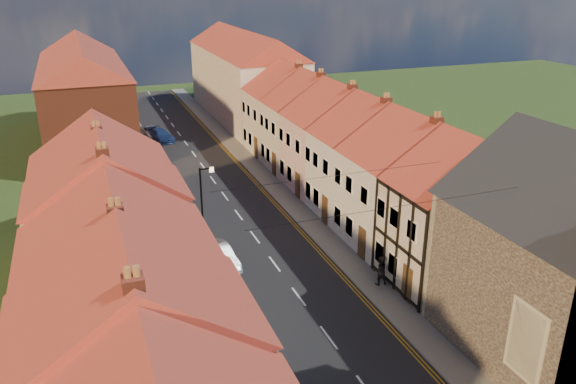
% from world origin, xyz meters
% --- Properties ---
extents(road, '(7.00, 90.00, 0.02)m').
position_xyz_m(road, '(0.00, 30.00, 0.01)').
color(road, black).
rests_on(road, ground).
extents(pavement_left, '(1.80, 90.00, 0.12)m').
position_xyz_m(pavement_left, '(-4.40, 30.00, 0.06)').
color(pavement_left, slate).
rests_on(pavement_left, ground).
extents(pavement_right, '(1.80, 90.00, 0.12)m').
position_xyz_m(pavement_right, '(4.40, 30.00, 0.06)').
color(pavement_right, slate).
rests_on(pavement_right, ground).
extents(cottage_r_tudor, '(8.30, 5.20, 9.00)m').
position_xyz_m(cottage_r_tudor, '(9.27, 12.70, 4.47)').
color(cottage_r_tudor, beige).
rests_on(cottage_r_tudor, ground).
extents(cottage_r_white_near, '(8.30, 6.00, 9.00)m').
position_xyz_m(cottage_r_white_near, '(9.30, 18.10, 4.47)').
color(cottage_r_white_near, silver).
rests_on(cottage_r_white_near, ground).
extents(cottage_r_cream_mid, '(8.30, 5.20, 9.00)m').
position_xyz_m(cottage_r_cream_mid, '(9.30, 23.50, 4.48)').
color(cottage_r_cream_mid, silver).
rests_on(cottage_r_cream_mid, ground).
extents(cottage_r_pink, '(8.30, 6.00, 9.00)m').
position_xyz_m(cottage_r_pink, '(9.30, 28.90, 4.47)').
color(cottage_r_pink, '#F8CBC4').
rests_on(cottage_r_pink, ground).
extents(cottage_r_white_far, '(8.30, 5.20, 9.00)m').
position_xyz_m(cottage_r_white_far, '(9.30, 34.30, 4.48)').
color(cottage_r_white_far, beige).
rests_on(cottage_r_white_far, ground).
extents(cottage_r_cream_far, '(8.30, 6.00, 9.00)m').
position_xyz_m(cottage_r_cream_far, '(9.30, 39.70, 4.47)').
color(cottage_r_cream_far, beige).
rests_on(cottage_r_cream_far, ground).
extents(cottage_l_cream, '(8.30, 6.30, 9.10)m').
position_xyz_m(cottage_l_cream, '(-9.30, 5.55, 4.52)').
color(cottage_l_cream, beige).
rests_on(cottage_l_cream, ground).
extents(cottage_l_white, '(8.30, 6.90, 8.80)m').
position_xyz_m(cottage_l_white, '(-9.30, 11.95, 4.37)').
color(cottage_l_white, silver).
rests_on(cottage_l_white, ground).
extents(cottage_l_brick_mid, '(8.30, 5.70, 9.10)m').
position_xyz_m(cottage_l_brick_mid, '(-9.30, 18.05, 4.53)').
color(cottage_l_brick_mid, silver).
rests_on(cottage_l_brick_mid, ground).
extents(cottage_l_pink, '(8.30, 6.30, 8.80)m').
position_xyz_m(cottage_l_pink, '(-9.30, 23.85, 4.37)').
color(cottage_l_pink, '#F8CBC4').
rests_on(cottage_l_pink, ground).
extents(block_right_far, '(8.30, 24.20, 10.50)m').
position_xyz_m(block_right_far, '(9.30, 55.00, 5.29)').
color(block_right_far, beige).
rests_on(block_right_far, ground).
extents(block_left_far, '(8.30, 24.20, 10.50)m').
position_xyz_m(block_left_far, '(-9.30, 50.00, 5.29)').
color(block_left_far, brown).
rests_on(block_left_far, ground).
extents(lamppost, '(0.88, 0.15, 6.00)m').
position_xyz_m(lamppost, '(-3.81, 20.00, 3.54)').
color(lamppost, black).
rests_on(lamppost, pavement_left).
extents(car_mid, '(1.94, 4.05, 1.28)m').
position_xyz_m(car_mid, '(-3.20, 19.08, 0.64)').
color(car_mid, gray).
rests_on(car_mid, ground).
extents(car_far, '(2.80, 4.48, 1.21)m').
position_xyz_m(car_far, '(-2.27, 47.85, 0.61)').
color(car_far, navy).
rests_on(car_far, ground).
extents(car_distant, '(2.48, 4.29, 1.12)m').
position_xyz_m(car_distant, '(-2.92, 50.00, 0.56)').
color(car_distant, gray).
rests_on(car_distant, ground).
extents(pedestrian_right, '(0.94, 0.79, 1.75)m').
position_xyz_m(pedestrian_right, '(4.76, 13.47, 0.99)').
color(pedestrian_right, black).
rests_on(pedestrian_right, pavement_right).
extents(pedestrian_left_b, '(0.71, 0.55, 1.72)m').
position_xyz_m(pedestrian_left_b, '(-5.10, 11.45, 0.98)').
color(pedestrian_left_b, black).
rests_on(pedestrian_left_b, pavement_left).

